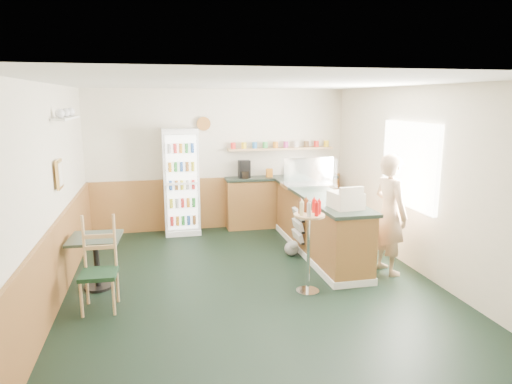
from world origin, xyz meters
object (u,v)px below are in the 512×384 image
object	(u,v)px
shopkeeper	(390,214)
cafe_chair	(99,260)
display_case	(309,173)
cash_register	(346,200)
condiment_stand	(309,233)
cafe_table	(96,252)
drinks_fridge	(181,182)

from	to	relation	value
shopkeeper	cafe_chair	xyz separation A→B (m)	(-4.00, -0.28, -0.28)
display_case	cash_register	xyz separation A→B (m)	(0.00, -1.59, -0.14)
condiment_stand	cafe_table	distance (m)	2.84
condiment_stand	shopkeeper	bearing A→B (deg)	17.31
drinks_fridge	cafe_chair	distance (m)	3.23
cash_register	condiment_stand	size ratio (longest dim) A/B	0.33
shopkeeper	condiment_stand	bearing A→B (deg)	98.66
condiment_stand	cafe_table	xyz separation A→B (m)	(-2.72, 0.74, -0.31)
drinks_fridge	cash_register	distance (m)	3.44
cash_register	shopkeeper	xyz separation A→B (m)	(0.70, 0.01, -0.25)
cafe_chair	condiment_stand	bearing A→B (deg)	-0.41
drinks_fridge	cafe_chair	xyz separation A→B (m)	(-1.18, -2.98, -0.39)
display_case	condiment_stand	size ratio (longest dim) A/B	0.72
cafe_table	cafe_chair	distance (m)	0.60
display_case	condiment_stand	world-z (taller)	display_case
cash_register	cafe_chair	size ratio (longest dim) A/B	0.36
cash_register	cafe_chair	world-z (taller)	cash_register
cash_register	shopkeeper	distance (m)	0.74
drinks_fridge	cafe_chair	size ratio (longest dim) A/B	1.74
condiment_stand	cafe_table	bearing A→B (deg)	164.84
display_case	cash_register	size ratio (longest dim) A/B	2.14
display_case	cafe_table	xyz separation A→B (m)	(-3.40, -1.27, -0.75)
display_case	shopkeeper	world-z (taller)	shopkeeper
display_case	condiment_stand	distance (m)	2.17
display_case	cafe_chair	distance (m)	3.84
display_case	cafe_table	world-z (taller)	display_case
cafe_table	cafe_chair	xyz separation A→B (m)	(0.10, -0.58, 0.09)
drinks_fridge	shopkeeper	world-z (taller)	drinks_fridge
display_case	cash_register	distance (m)	1.60
display_case	shopkeeper	size ratio (longest dim) A/B	0.50
cash_register	shopkeeper	bearing A→B (deg)	-5.06
condiment_stand	cafe_chair	bearing A→B (deg)	176.66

